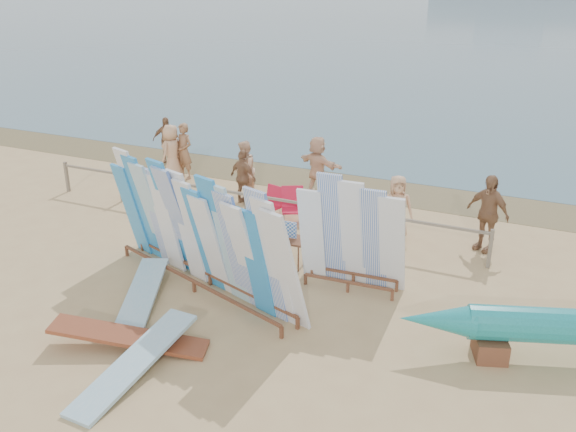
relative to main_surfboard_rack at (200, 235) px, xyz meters
The scene contains 21 objects.
ground 1.53m from the main_surfboard_rack, 152.07° to the left, with size 160.00×160.00×0.00m, color tan.
ocean 128.46m from the main_surfboard_rack, 90.38° to the left, with size 320.00×240.00×0.02m, color #426475.
wet_sand_strip 7.79m from the main_surfboard_rack, 96.34° to the left, with size 40.00×2.60×0.01m, color brown.
fence 3.60m from the main_surfboard_rack, 103.84° to the left, with size 12.08×0.08×0.90m.
main_surfboard_rack is the anchor object (origin of this frame).
side_surfboard_rack 3.02m from the main_surfboard_rack, 25.43° to the left, with size 2.18×0.79×2.49m.
vendor_table 2.20m from the main_surfboard_rack, 56.54° to the left, with size 0.83×0.62×1.05m.
flat_board_a 1.73m from the main_surfboard_rack, 127.34° to the right, with size 0.56×2.70×0.07m, color #83B8D1.
flat_board_c 2.62m from the main_surfboard_rack, 89.71° to the right, with size 0.56×2.70×0.07m, color brown.
flat_board_b 3.16m from the main_surfboard_rack, 78.99° to the right, with size 0.56×2.70×0.07m, color #83B8D1.
beach_chair_left 4.24m from the main_surfboard_rack, 96.95° to the left, with size 0.64×0.66×0.83m.
beach_chair_right 4.21m from the main_surfboard_rack, 87.90° to the left, with size 0.77×0.78×0.90m.
stroller 4.82m from the main_surfboard_rack, 77.45° to the left, with size 0.68×0.82×0.98m.
beachgoer_6 4.99m from the main_surfboard_rack, 54.66° to the left, with size 0.79×0.38×1.62m, color tan.
beachgoer_0 7.42m from the main_surfboard_rack, 129.39° to the left, with size 0.85×0.41×1.74m, color tan.
beachgoer_4 5.05m from the main_surfboard_rack, 109.17° to the left, with size 0.90×0.39×1.53m, color #8C6042.
beachgoer_1 7.43m from the main_surfboard_rack, 126.46° to the left, with size 0.64×0.35×1.75m, color #8C6042.
beachgoer_5 6.36m from the main_surfboard_rack, 90.87° to the left, with size 1.59×0.51×1.72m, color beige.
beachgoer_extra_1 9.40m from the main_surfboard_rack, 129.59° to the left, with size 0.91×0.39×1.55m, color #8C6042.
beachgoer_2 5.54m from the main_surfboard_rack, 109.72° to the left, with size 0.80×0.39×1.65m, color beige.
beachgoer_10 6.59m from the main_surfboard_rack, 41.77° to the left, with size 1.07×0.46×1.82m, color #8C6042.
Camera 1 is at (7.08, -9.72, 5.96)m, focal length 38.00 mm.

